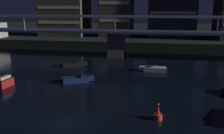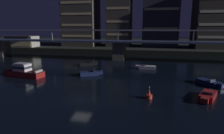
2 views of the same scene
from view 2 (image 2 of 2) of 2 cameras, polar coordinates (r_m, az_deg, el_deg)
ground_plane at (r=27.21m, az=-9.32°, el=-9.80°), size 400.00×400.00×0.00m
far_riverbank at (r=107.83m, az=6.02°, el=6.89°), size 240.00×80.00×2.20m
river_bridge at (r=60.01m, az=2.17°, el=6.47°), size 90.48×6.40×9.38m
tower_west_low at (r=87.40m, az=-9.12°, el=13.83°), size 13.94×13.56×22.80m
tower_west_tall at (r=83.98m, az=2.31°, el=15.21°), size 9.82×11.99×26.17m
tower_central at (r=83.14m, az=14.54°, el=18.83°), size 13.92×10.84×37.53m
tower_east_tall at (r=83.11m, az=26.88°, el=12.90°), size 9.90×12.17×22.86m
waterfront_pavilion at (r=87.85m, az=-25.31°, el=6.98°), size 12.40×7.40×4.70m
cabin_cruiser_near_left at (r=43.38m, az=-25.01°, el=-1.21°), size 9.35×3.90×2.79m
speedboat_near_center at (r=51.10m, az=-7.29°, el=0.87°), size 5.04×3.18×1.16m
speedboat_near_right at (r=40.62m, az=-6.54°, el=-1.91°), size 4.99×3.30×1.16m
speedboat_mid_left at (r=30.43m, az=26.77°, el=-7.76°), size 3.35×4.97×1.16m
speedboat_mid_right at (r=37.77m, az=27.14°, el=-4.18°), size 3.98×4.70×1.16m
speedboat_far_left at (r=47.31m, az=10.28°, el=-0.09°), size 5.22×2.00×1.16m
channel_buoy at (r=27.82m, az=11.05°, el=-8.32°), size 0.90×0.90×1.76m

